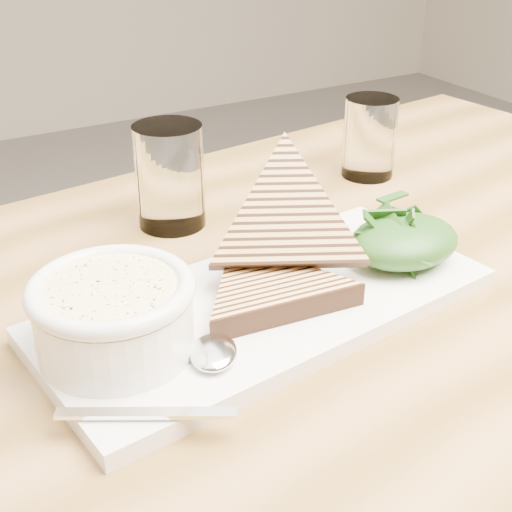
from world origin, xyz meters
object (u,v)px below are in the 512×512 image
soup_bowl (115,323)px  glass_near (170,176)px  table_top (344,335)px  glass_far (369,138)px  platter (267,305)px

soup_bowl → glass_near: 0.27m
table_top → soup_bowl: soup_bowl is taller
table_top → glass_near: glass_near is taller
table_top → glass_far: glass_far is taller
glass_near → glass_far: 0.28m
platter → glass_near: bearing=89.6°
table_top → soup_bowl: size_ratio=10.24×
platter → glass_near: 0.22m
table_top → platter: 0.08m
table_top → glass_near: 0.27m
platter → glass_near: (0.00, 0.21, 0.05)m
table_top → glass_far: (0.23, 0.26, 0.07)m
table_top → platter: bearing=145.4°
platter → glass_near: glass_near is taller
soup_bowl → glass_far: glass_far is taller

